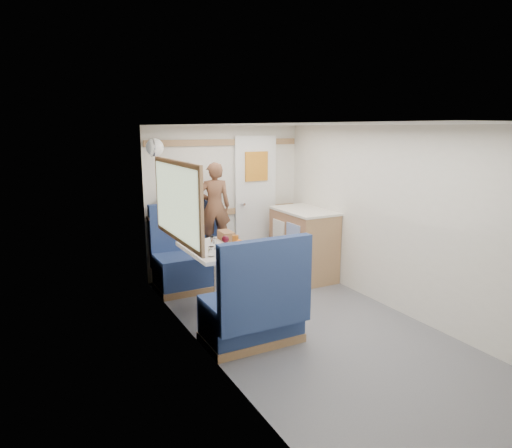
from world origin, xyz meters
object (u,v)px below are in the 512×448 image
wine_glass (225,240)px  beer_glass (235,240)px  bench_near (254,313)px  duffel_bag (183,204)px  tumbler_right (213,243)px  pepper_grinder (212,239)px  bench_far (191,264)px  tumbler_left (211,252)px  orange_fruit (239,243)px  dome_light (155,147)px  cheese_block (222,250)px  tray (236,249)px  bread_loaf (226,236)px  galley_counter (303,243)px  person (215,206)px  dinette_table (217,262)px

wine_glass → beer_glass: (0.20, 0.20, -0.07)m
bench_near → duffel_bag: size_ratio=2.10×
tumbler_right → pepper_grinder: 0.22m
bench_far → tumbler_left: bearing=-98.9°
orange_fruit → pepper_grinder: pepper_grinder is taller
dome_light → cheese_block: size_ratio=2.08×
bench_near → dome_light: dome_light is taller
beer_glass → dome_light: bearing=126.4°
tray → wine_glass: size_ratio=2.15×
orange_fruit → tumbler_right: (-0.26, 0.08, 0.00)m
dome_light → bread_loaf: dome_light is taller
galley_counter → pepper_grinder: galley_counter is taller
orange_fruit → bread_loaf: bread_loaf is taller
person → duffel_bag: person is taller
dome_light → duffel_bag: 0.88m
dinette_table → galley_counter: 1.57m
dome_light → tray: (0.53, -1.03, -1.02)m
dome_light → beer_glass: (0.61, -0.84, -0.98)m
bread_loaf → tumbler_left: bearing=-126.2°
tumbler_left → pepper_grinder: tumbler_left is taller
wine_glass → tray: bearing=2.3°
bench_far → duffel_bag: (0.02, 0.26, 0.72)m
person → orange_fruit: size_ratio=15.93×
pepper_grinder → tray: bearing=-72.0°
dinette_table → pepper_grinder: size_ratio=9.98×
tumbler_left → pepper_grinder: (0.20, 0.48, -0.00)m
cheese_block → bread_loaf: bearing=61.6°
duffel_bag → cheese_block: bearing=-89.5°
tray → orange_fruit: (0.08, 0.07, 0.04)m
beer_glass → orange_fruit: bearing=-94.3°
tumbler_right → bread_loaf: tumbler_right is taller
dinette_table → duffel_bag: bearing=89.2°
dinette_table → tumbler_left: 0.40m
dome_light → pepper_grinder: bearing=-58.3°
dome_light → beer_glass: bearing=-53.6°
cheese_block → person: bearing=71.0°
beer_glass → wine_glass: bearing=-136.3°
tray → tumbler_left: bearing=-160.3°
tumbler_left → beer_glass: bearing=37.0°
cheese_block → galley_counter: bearing=27.0°
dinette_table → cheese_block: cheese_block is taller
duffel_bag → wine_glass: duffel_bag is taller
dome_light → duffel_bag: (0.41, 0.27, -0.73)m
galley_counter → dinette_table: bearing=-159.5°
bread_loaf → beer_glass: bearing=-90.0°
bread_loaf → cheese_block: bearing=-118.4°
tray → bread_loaf: size_ratio=1.48×
bench_near → bread_loaf: bench_near is taller
bench_near → galley_counter: (1.47, 1.41, 0.17)m
tumbler_right → cheese_block: bearing=-86.2°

